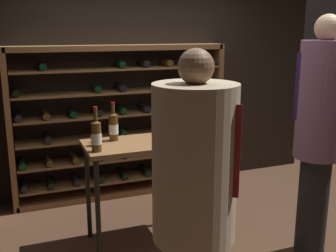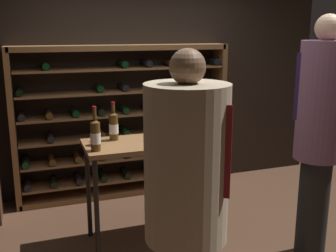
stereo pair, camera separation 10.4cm
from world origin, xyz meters
name	(u,v)px [view 1 (the left image)]	position (x,y,z in m)	size (l,w,h in m)	color
ground_plane	(196,246)	(0.00, 0.00, 0.00)	(9.38, 9.38, 0.00)	#472D1E
back_wall	(140,71)	(0.00, 1.69, 1.47)	(4.78, 0.10, 2.94)	black
wine_rack	(122,123)	(-0.29, 1.48, 0.88)	(2.54, 0.32, 1.79)	brown
tasting_table	(151,154)	(-0.33, 0.30, 0.85)	(1.21, 0.56, 0.97)	brown
person_host_in_suit	(194,201)	(-0.57, -1.18, 1.03)	(0.46, 0.46, 1.87)	black
person_guest_plum_blouse	(319,127)	(0.91, -0.46, 1.16)	(0.40, 0.40, 2.08)	black
wine_bottle_green_slim	(96,135)	(-0.85, 0.15, 1.11)	(0.09, 0.09, 0.38)	#4C3314
wine_bottle_gold_foil	(114,126)	(-0.64, 0.44, 1.10)	(0.09, 0.09, 0.36)	#4C3314
wine_bottle_red_label	(210,127)	(0.17, 0.09, 1.10)	(0.08, 0.08, 0.37)	#4C3314
wine_glass_stemmed_right	(94,135)	(-0.84, 0.33, 1.07)	(0.08, 0.08, 0.14)	silver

